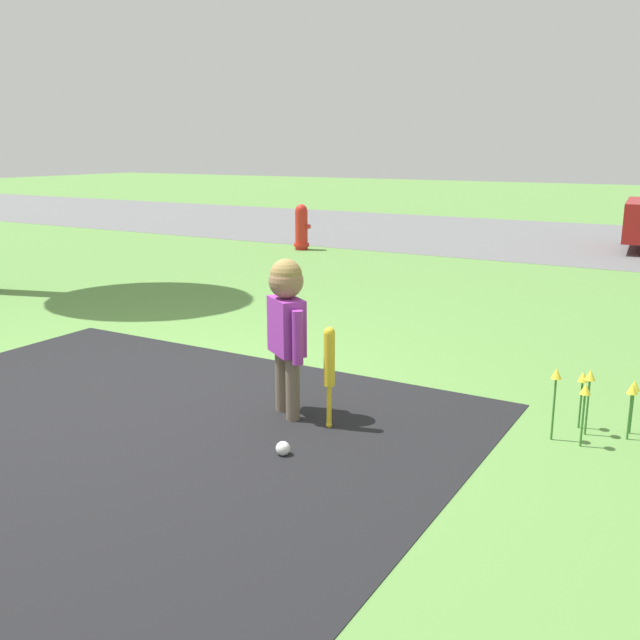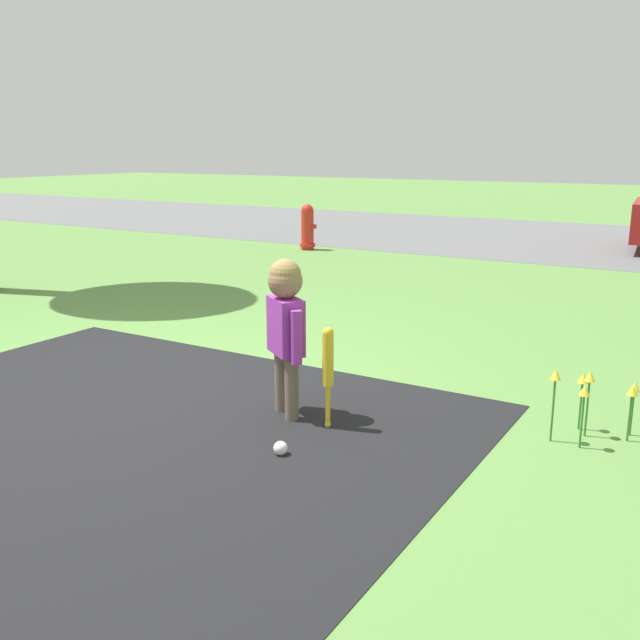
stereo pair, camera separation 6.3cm
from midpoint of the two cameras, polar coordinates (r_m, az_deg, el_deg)
name	(u,v)px [view 2 (the right image)]	position (r m, az deg, el deg)	size (l,w,h in m)	color
ground_plane	(155,390)	(4.99, -12.70, -5.52)	(60.00, 60.00, 0.00)	#5B8C42
street_strip	(533,237)	(13.60, 16.78, 6.35)	(40.00, 6.00, 0.01)	slate
child	(286,315)	(4.26, -2.34, 0.36)	(0.34, 0.27, 0.98)	#6B5B4C
baseball_bat	(328,363)	(4.12, 1.08, -3.47)	(0.07, 0.07, 0.61)	yellow
sports_ball	(281,448)	(3.89, -2.71, -10.21)	(0.08, 0.08, 0.08)	white
fire_hydrant	(308,227)	(11.46, -0.85, 7.41)	(0.28, 0.25, 0.72)	red
flower_bed	(605,389)	(4.29, 22.25, -5.11)	(0.59, 0.39, 0.42)	#38702D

